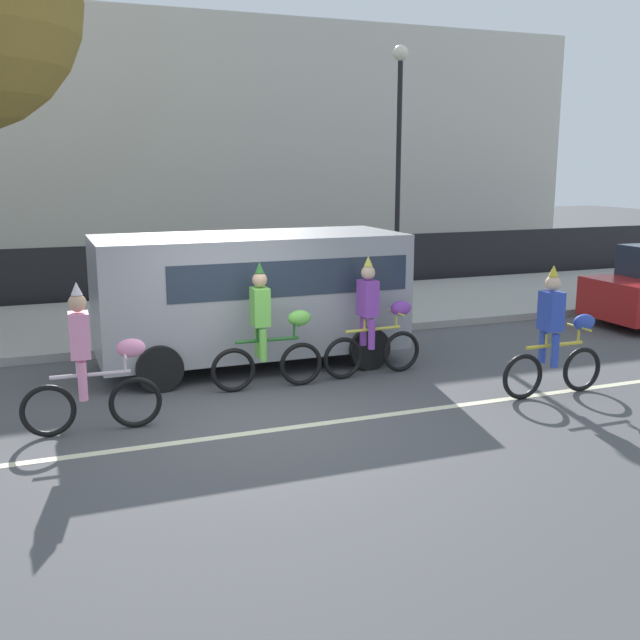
# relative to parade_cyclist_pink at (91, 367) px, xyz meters

# --- Properties ---
(ground_plane) EXTENTS (80.00, 80.00, 0.00)m
(ground_plane) POSITION_rel_parade_cyclist_pink_xyz_m (2.09, -0.26, -0.84)
(ground_plane) COLOR #4C4C4F
(road_centre_line) EXTENTS (36.00, 0.14, 0.01)m
(road_centre_line) POSITION_rel_parade_cyclist_pink_xyz_m (2.09, -0.76, -0.84)
(road_centre_line) COLOR beige
(road_centre_line) RESTS_ON ground
(sidewalk_curb) EXTENTS (60.00, 5.00, 0.15)m
(sidewalk_curb) POSITION_rel_parade_cyclist_pink_xyz_m (2.09, 6.24, -0.77)
(sidewalk_curb) COLOR #9E9B93
(sidewalk_curb) RESTS_ON ground
(fence_line) EXTENTS (40.00, 0.08, 1.40)m
(fence_line) POSITION_rel_parade_cyclist_pink_xyz_m (2.09, 9.14, -0.14)
(fence_line) COLOR black
(fence_line) RESTS_ON ground
(building_backdrop) EXTENTS (28.00, 8.00, 7.79)m
(building_backdrop) POSITION_rel_parade_cyclist_pink_xyz_m (3.77, 17.74, 3.05)
(building_backdrop) COLOR beige
(building_backdrop) RESTS_ON ground
(parade_cyclist_pink) EXTENTS (1.72, 0.50, 1.92)m
(parade_cyclist_pink) POSITION_rel_parade_cyclist_pink_xyz_m (0.00, 0.00, 0.00)
(parade_cyclist_pink) COLOR black
(parade_cyclist_pink) RESTS_ON ground
(parade_cyclist_lime) EXTENTS (1.72, 0.50, 1.92)m
(parade_cyclist_lime) POSITION_rel_parade_cyclist_pink_xyz_m (2.60, 0.98, 0.00)
(parade_cyclist_lime) COLOR black
(parade_cyclist_lime) RESTS_ON ground
(parade_cyclist_purple) EXTENTS (1.72, 0.50, 1.92)m
(parade_cyclist_purple) POSITION_rel_parade_cyclist_pink_xyz_m (4.38, 1.08, 0.00)
(parade_cyclist_purple) COLOR black
(parade_cyclist_purple) RESTS_ON ground
(parade_cyclist_cobalt) EXTENTS (1.72, 0.50, 1.92)m
(parade_cyclist_cobalt) POSITION_rel_parade_cyclist_pink_xyz_m (6.37, -0.83, 0.00)
(parade_cyclist_cobalt) COLOR black
(parade_cyclist_cobalt) RESTS_ON ground
(parked_van_grey) EXTENTS (5.00, 2.22, 2.18)m
(parked_van_grey) POSITION_rel_parade_cyclist_pink_xyz_m (2.83, 2.44, 0.44)
(parked_van_grey) COLOR #99999E
(parked_van_grey) RESTS_ON ground
(street_lamp_post) EXTENTS (0.36, 0.36, 5.86)m
(street_lamp_post) POSITION_rel_parade_cyclist_pink_xyz_m (7.76, 6.98, 3.15)
(street_lamp_post) COLOR black
(street_lamp_post) RESTS_ON sidewalk_curb
(pedestrian_onlooker) EXTENTS (0.32, 0.20, 1.62)m
(pedestrian_onlooker) POSITION_rel_parade_cyclist_pink_xyz_m (6.46, 8.28, 0.17)
(pedestrian_onlooker) COLOR #33333D
(pedestrian_onlooker) RESTS_ON sidewalk_curb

